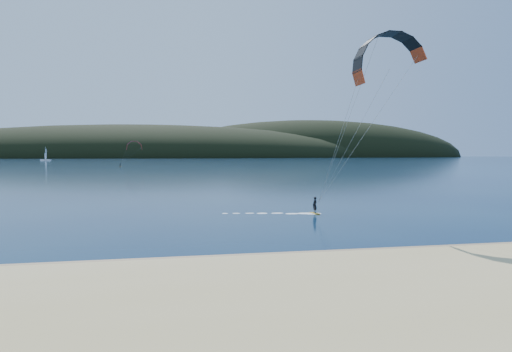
% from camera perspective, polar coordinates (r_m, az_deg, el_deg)
% --- Properties ---
extents(ground, '(1800.00, 1800.00, 0.00)m').
position_cam_1_polar(ground, '(22.87, -5.82, -14.04)').
color(ground, '#071A39').
rests_on(ground, ground).
extents(wet_sand, '(220.00, 2.50, 0.10)m').
position_cam_1_polar(wet_sand, '(27.18, -6.63, -11.17)').
color(wet_sand, '#87704E').
rests_on(wet_sand, ground).
extents(headland, '(1200.00, 310.00, 140.00)m').
position_cam_1_polar(headland, '(767.11, -10.46, 2.45)').
color(headland, black).
rests_on(headland, ground).
extents(kitesurfer_near, '(20.00, 9.34, 18.03)m').
position_cam_1_polar(kitesurfer_near, '(44.85, 16.80, 12.72)').
color(kitesurfer_near, gold).
rests_on(kitesurfer_near, ground).
extents(kitesurfer_far, '(12.04, 7.12, 12.10)m').
position_cam_1_polar(kitesurfer_far, '(223.96, -15.97, 3.52)').
color(kitesurfer_far, gold).
rests_on(kitesurfer_far, ground).
extents(sailboat, '(9.00, 5.93, 13.09)m').
position_cam_1_polar(sailboat, '(440.74, -26.26, 1.95)').
color(sailboat, white).
rests_on(sailboat, ground).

